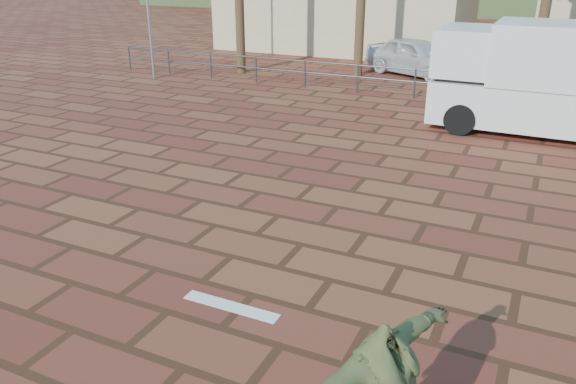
{
  "coord_description": "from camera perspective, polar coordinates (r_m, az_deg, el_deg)",
  "views": [
    {
      "loc": [
        4.12,
        -6.65,
        4.34
      ],
      "look_at": [
        0.5,
        1.03,
        0.8
      ],
      "focal_mm": 35.0,
      "sensor_mm": 36.0,
      "label": 1
    }
  ],
  "objects": [
    {
      "name": "building_west",
      "position": [
        30.46,
        6.11,
        18.63
      ],
      "size": [
        12.6,
        7.6,
        4.5
      ],
      "color": "beige",
      "rests_on": "ground"
    },
    {
      "name": "car_silver",
      "position": [
        23.49,
        12.88,
        13.26
      ],
      "size": [
        4.66,
        3.46,
        1.48
      ],
      "primitive_type": "imported",
      "rotation": [
        0.0,
        0.0,
        1.12
      ],
      "color": "silver",
      "rests_on": "ground"
    },
    {
      "name": "car_white",
      "position": [
        22.98,
        20.39,
        12.35
      ],
      "size": [
        4.81,
        1.81,
        1.57
      ],
      "primitive_type": "imported",
      "rotation": [
        0.0,
        0.0,
        1.6
      ],
      "color": "silver",
      "rests_on": "ground"
    },
    {
      "name": "campervan",
      "position": [
        16.28,
        24.78,
        10.56
      ],
      "size": [
        5.54,
        2.48,
        2.86
      ],
      "rotation": [
        0.0,
        0.0,
        -0.01
      ],
      "color": "silver",
      "rests_on": "ground"
    },
    {
      "name": "ground",
      "position": [
        8.95,
        -5.76,
        -6.51
      ],
      "size": [
        120.0,
        120.0,
        0.0
      ],
      "primitive_type": "plane",
      "color": "brown",
      "rests_on": "ground"
    },
    {
      "name": "paint_stripe",
      "position": [
        7.76,
        -5.82,
        -11.48
      ],
      "size": [
        1.4,
        0.22,
        0.01
      ],
      "primitive_type": "cube",
      "color": "white",
      "rests_on": "ground"
    },
    {
      "name": "guardrail",
      "position": [
        19.45,
        12.81,
        11.23
      ],
      "size": [
        24.06,
        0.06,
        1.0
      ],
      "color": "#47494F",
      "rests_on": "ground"
    }
  ]
}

